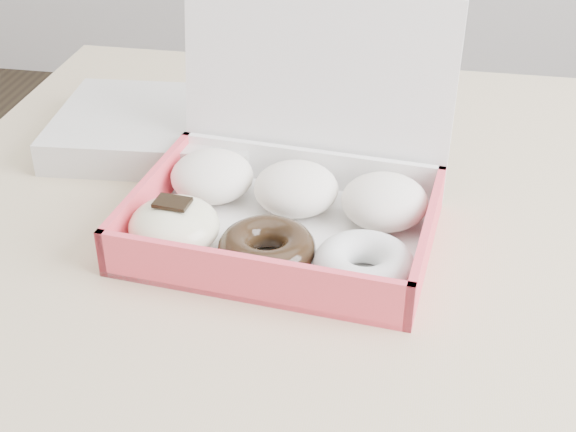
# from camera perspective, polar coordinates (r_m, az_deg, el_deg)

# --- Properties ---
(table) EXTENTS (1.20, 0.80, 0.75)m
(table) POSITION_cam_1_polar(r_m,az_deg,el_deg) (0.91, 12.41, -3.99)
(table) COLOR tan
(table) RESTS_ON ground
(donut_box) EXTENTS (0.32, 0.28, 0.21)m
(donut_box) POSITION_cam_1_polar(r_m,az_deg,el_deg) (0.80, -0.28, 1.07)
(donut_box) COLOR white
(donut_box) RESTS_ON table
(newspapers) EXTENTS (0.26, 0.21, 0.04)m
(newspapers) POSITION_cam_1_polar(r_m,az_deg,el_deg) (0.99, -9.11, 6.17)
(newspapers) COLOR silver
(newspapers) RESTS_ON table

